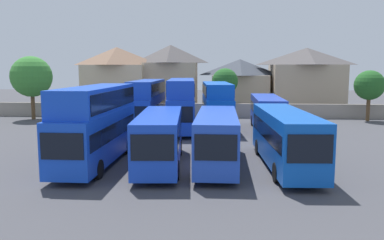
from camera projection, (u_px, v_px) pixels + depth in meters
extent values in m
plane|color=#424247|center=(201.00, 125.00, 42.83)|extent=(140.00, 140.00, 0.00)
cube|color=gray|center=(203.00, 111.00, 49.46)|extent=(56.00, 0.50, 1.80)
cube|color=blue|center=(96.00, 135.00, 25.36)|extent=(2.75, 10.90, 3.08)
cube|color=black|center=(62.00, 146.00, 19.93)|extent=(2.27, 0.12, 1.39)
cube|color=black|center=(96.00, 130.00, 25.31)|extent=(2.77, 10.03, 0.97)
cube|color=blue|center=(97.00, 99.00, 25.32)|extent=(2.69, 10.35, 1.62)
cube|color=black|center=(97.00, 99.00, 25.32)|extent=(2.77, 9.81, 1.13)
cylinder|color=black|center=(99.00, 169.00, 22.12)|extent=(0.32, 1.10, 1.10)
cylinder|color=black|center=(58.00, 168.00, 22.30)|extent=(0.32, 1.10, 1.10)
cylinder|color=black|center=(127.00, 146.00, 28.77)|extent=(0.32, 1.10, 1.10)
cylinder|color=black|center=(96.00, 145.00, 28.96)|extent=(0.32, 1.10, 1.10)
cube|color=blue|center=(160.00, 137.00, 24.82)|extent=(3.19, 10.16, 3.03)
cube|color=black|center=(152.00, 148.00, 19.79)|extent=(2.21, 0.23, 1.36)
cube|color=black|center=(160.00, 132.00, 24.77)|extent=(3.17, 9.36, 0.95)
cylinder|color=black|center=(177.00, 170.00, 21.93)|extent=(0.37, 1.12, 1.10)
cylinder|color=black|center=(135.00, 170.00, 21.91)|extent=(0.37, 1.12, 1.10)
cylinder|color=black|center=(180.00, 148.00, 28.08)|extent=(0.37, 1.12, 1.10)
cylinder|color=black|center=(147.00, 148.00, 28.07)|extent=(0.37, 1.12, 1.10)
cube|color=blue|center=(217.00, 137.00, 25.00)|extent=(2.60, 10.34, 3.01)
cube|color=black|center=(216.00, 148.00, 19.84)|extent=(2.18, 0.11, 1.36)
cube|color=black|center=(217.00, 131.00, 24.95)|extent=(2.63, 9.51, 0.95)
cylinder|color=black|center=(236.00, 170.00, 21.93)|extent=(0.31, 1.10, 1.10)
cylinder|color=black|center=(196.00, 169.00, 22.10)|extent=(0.31, 1.10, 1.10)
cylinder|color=black|center=(233.00, 147.00, 28.24)|extent=(0.31, 1.10, 1.10)
cylinder|color=black|center=(202.00, 147.00, 28.42)|extent=(0.31, 1.10, 1.10)
cube|color=blue|center=(285.00, 137.00, 24.64)|extent=(2.99, 11.32, 3.18)
cube|color=black|center=(310.00, 149.00, 19.01)|extent=(2.22, 0.17, 1.43)
cube|color=black|center=(285.00, 131.00, 24.59)|extent=(3.00, 10.42, 1.00)
cylinder|color=black|center=(319.00, 173.00, 21.36)|extent=(0.35, 1.11, 1.10)
cylinder|color=black|center=(277.00, 173.00, 21.41)|extent=(0.35, 1.11, 1.10)
cylinder|color=black|center=(290.00, 147.00, 28.25)|extent=(0.35, 1.11, 1.10)
cylinder|color=black|center=(258.00, 147.00, 28.30)|extent=(0.35, 1.11, 1.10)
cube|color=blue|center=(147.00, 111.00, 39.66)|extent=(2.52, 10.77, 3.03)
cube|color=black|center=(137.00, 114.00, 34.27)|extent=(2.11, 0.10, 1.36)
cube|color=black|center=(147.00, 108.00, 39.61)|extent=(2.55, 9.91, 0.95)
cube|color=blue|center=(147.00, 88.00, 39.62)|extent=(2.47, 10.24, 1.62)
cube|color=black|center=(147.00, 88.00, 39.62)|extent=(2.55, 9.70, 1.13)
cylinder|color=black|center=(153.00, 129.00, 36.48)|extent=(0.31, 1.10, 1.10)
cylinder|color=black|center=(130.00, 129.00, 36.59)|extent=(0.31, 1.10, 1.10)
cylinder|color=black|center=(162.00, 120.00, 43.07)|extent=(0.31, 1.10, 1.10)
cylinder|color=black|center=(142.00, 120.00, 43.19)|extent=(0.31, 1.10, 1.10)
cube|color=blue|center=(182.00, 111.00, 39.37)|extent=(3.32, 11.79, 3.09)
cube|color=black|center=(180.00, 115.00, 33.53)|extent=(2.21, 0.23, 1.39)
cube|color=black|center=(182.00, 108.00, 39.32)|extent=(3.29, 10.87, 0.97)
cube|color=blue|center=(182.00, 88.00, 39.35)|extent=(3.23, 11.21, 1.67)
cube|color=black|center=(182.00, 88.00, 39.35)|extent=(3.28, 10.63, 1.17)
cylinder|color=black|center=(193.00, 130.00, 35.98)|extent=(0.38, 1.12, 1.10)
cylinder|color=black|center=(168.00, 130.00, 35.97)|extent=(0.38, 1.12, 1.10)
cylinder|color=black|center=(193.00, 120.00, 43.14)|extent=(0.38, 1.12, 1.10)
cylinder|color=black|center=(172.00, 120.00, 43.12)|extent=(0.38, 1.12, 1.10)
cube|color=blue|center=(217.00, 112.00, 39.69)|extent=(3.30, 10.33, 2.99)
cube|color=black|center=(221.00, 114.00, 34.59)|extent=(2.26, 0.25, 1.34)
cube|color=black|center=(217.00, 108.00, 39.65)|extent=(3.28, 9.52, 0.94)
cube|color=blue|center=(217.00, 90.00, 39.66)|extent=(3.21, 9.82, 1.40)
cube|color=black|center=(217.00, 90.00, 39.66)|extent=(3.27, 9.31, 0.98)
cylinder|color=black|center=(232.00, 129.00, 36.75)|extent=(0.38, 1.12, 1.10)
cylinder|color=black|center=(207.00, 129.00, 36.73)|extent=(0.38, 1.12, 1.10)
cylinder|color=black|center=(225.00, 120.00, 43.00)|extent=(0.38, 1.12, 1.10)
cylinder|color=black|center=(204.00, 120.00, 42.98)|extent=(0.38, 1.12, 1.10)
cube|color=#1E3FBE|center=(267.00, 112.00, 39.18)|extent=(2.77, 10.71, 3.03)
cube|color=black|center=(273.00, 115.00, 33.85)|extent=(2.25, 0.13, 1.36)
cube|color=black|center=(267.00, 108.00, 39.13)|extent=(2.79, 9.85, 0.95)
cylinder|color=black|center=(283.00, 130.00, 36.00)|extent=(0.32, 1.11, 1.10)
cylinder|color=black|center=(257.00, 130.00, 36.19)|extent=(0.32, 1.11, 1.10)
cylinder|color=black|center=(274.00, 121.00, 42.52)|extent=(0.32, 1.11, 1.10)
cylinder|color=black|center=(252.00, 120.00, 42.72)|extent=(0.32, 1.11, 1.10)
cube|color=#C6B293|center=(118.00, 87.00, 58.80)|extent=(8.96, 7.87, 6.69)
pyramid|color=brown|center=(117.00, 56.00, 58.18)|extent=(9.41, 8.27, 2.64)
cube|color=tan|center=(171.00, 86.00, 59.29)|extent=(7.75, 6.76, 7.02)
pyramid|color=#514C4C|center=(171.00, 54.00, 58.66)|extent=(8.14, 7.10, 2.67)
cube|color=tan|center=(239.00, 92.00, 58.90)|extent=(8.26, 6.54, 5.18)
pyramid|color=#3D424C|center=(240.00, 67.00, 58.40)|extent=(8.68, 6.87, 2.37)
cube|color=tan|center=(305.00, 88.00, 57.58)|extent=(10.01, 7.48, 6.72)
pyramid|color=#514C4C|center=(307.00, 56.00, 56.97)|extent=(10.51, 7.86, 2.45)
cylinder|color=brown|center=(225.00, 103.00, 51.66)|extent=(0.46, 0.46, 3.31)
sphere|color=#235B23|center=(225.00, 81.00, 51.28)|extent=(3.43, 3.43, 3.43)
cylinder|color=brown|center=(368.00, 108.00, 46.16)|extent=(0.43, 0.43, 3.03)
sphere|color=#235B23|center=(369.00, 85.00, 45.80)|extent=(3.49, 3.49, 3.49)
cylinder|color=brown|center=(33.00, 105.00, 47.69)|extent=(0.46, 0.46, 3.49)
sphere|color=#387F33|center=(31.00, 77.00, 47.23)|extent=(4.92, 4.92, 4.92)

